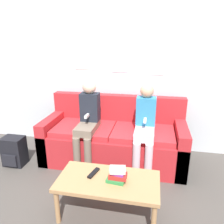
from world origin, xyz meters
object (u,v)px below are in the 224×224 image
couch (114,140)px  person_right (145,125)px  coffee_table (108,184)px  person_left (88,119)px  tv_remote (94,173)px  backpack (14,151)px

couch → person_right: size_ratio=1.72×
coffee_table → person_left: size_ratio=0.83×
tv_remote → couch: bearing=103.8°
person_left → tv_remote: (0.29, -0.77, -0.25)m
tv_remote → backpack: size_ratio=0.44×
coffee_table → couch: bearing=97.7°
person_left → backpack: (-0.97, -0.22, -0.44)m
backpack → person_left: bearing=12.6°
person_left → person_right: (0.73, -0.01, -0.02)m
couch → tv_remote: couch is taller
backpack → person_right: bearing=7.1°
couch → person_right: 0.56m
tv_remote → backpack: tv_remote is taller
coffee_table → person_right: (0.28, 0.82, 0.28)m
person_left → backpack: bearing=-167.4°
person_left → person_right: bearing=-0.4°
person_left → backpack: person_left is taller
couch → backpack: (-1.28, -0.40, -0.10)m
person_left → tv_remote: bearing=-69.5°
tv_remote → backpack: (-1.26, 0.55, -0.20)m
coffee_table → person_left: 0.99m
tv_remote → person_right: bearing=75.1°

